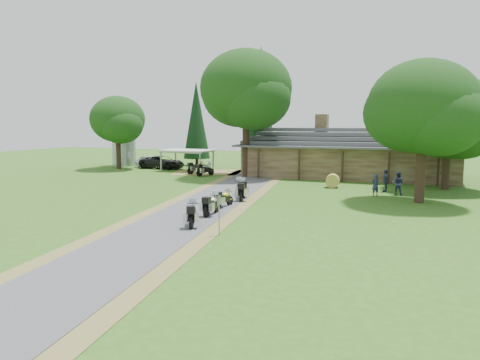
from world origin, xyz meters
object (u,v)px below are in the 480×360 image
at_px(motorcycle_row_b, 212,204).
at_px(motorcycle_row_a, 192,213).
at_px(car_white_sedan, 152,160).
at_px(motorcycle_carport_a, 197,167).
at_px(carport, 187,160).
at_px(motorcycle_row_e, 241,188).
at_px(motorcycle_row_c, 224,198).
at_px(motorcycle_row_d, 242,190).
at_px(motorcycle_carport_b, 205,169).
at_px(car_dark_suv, 162,159).
at_px(lodge, 349,152).
at_px(hay_bale, 333,181).
at_px(silo, 124,142).

bearing_deg(motorcycle_row_b, motorcycle_row_a, -177.11).
height_order(car_white_sedan, motorcycle_carport_a, car_white_sedan).
xyz_separation_m(carport, motorcycle_row_e, (12.04, -15.01, -0.50)).
relative_size(motorcycle_row_c, motorcycle_row_d, 0.84).
height_order(motorcycle_carport_a, motorcycle_carport_b, motorcycle_carport_a).
distance_m(car_dark_suv, motorcycle_row_b, 28.65).
bearing_deg(lodge, motorcycle_row_a, -100.01).
relative_size(car_dark_suv, motorcycle_row_b, 2.97).
bearing_deg(motorcycle_carport_a, lodge, -47.54).
bearing_deg(motorcycle_row_a, hay_bale, -36.87).
distance_m(motorcycle_row_c, motorcycle_carport_b, 17.82).
xyz_separation_m(car_white_sedan, car_dark_suv, (1.56, -0.21, 0.14)).
bearing_deg(motorcycle_row_e, motorcycle_carport_a, 3.29).
height_order(motorcycle_row_a, hay_bale, motorcycle_row_a).
relative_size(motorcycle_row_b, motorcycle_row_d, 0.93).
height_order(motorcycle_row_a, motorcycle_carport_a, motorcycle_carport_a).
xyz_separation_m(lodge, motorcycle_carport_a, (-15.25, -3.17, -1.75)).
bearing_deg(motorcycle_carport_b, car_white_sedan, 83.08).
relative_size(car_dark_suv, motorcycle_row_d, 2.75).
bearing_deg(hay_bale, motorcycle_row_e, -126.79).
bearing_deg(motorcycle_row_c, lodge, -5.31).
height_order(lodge, carport, lodge).
bearing_deg(motorcycle_row_b, silo, 41.51).
height_order(silo, car_white_sedan, silo).
xyz_separation_m(motorcycle_row_a, motorcycle_carport_b, (-9.15, 21.21, 0.02)).
bearing_deg(motorcycle_carport_a, motorcycle_carport_b, -98.21).
bearing_deg(car_white_sedan, motorcycle_carport_a, -100.11).
distance_m(car_white_sedan, hay_bale, 24.73).
bearing_deg(carport, motorcycle_row_e, -48.68).
xyz_separation_m(car_dark_suv, motorcycle_carport_a, (6.31, -3.72, -0.41)).
height_order(motorcycle_row_d, motorcycle_carport_b, motorcycle_row_d).
bearing_deg(motorcycle_carport_b, motorcycle_row_d, -123.40).
bearing_deg(motorcycle_carport_b, motorcycle_row_e, -122.39).
bearing_deg(carport, motorcycle_row_b, -57.04).
xyz_separation_m(motorcycle_row_d, motorcycle_carport_a, (-10.23, 13.78, -0.02)).
height_order(silo, motorcycle_row_a, silo).
distance_m(motorcycle_row_a, motorcycle_row_b, 3.00).
bearing_deg(hay_bale, motorcycle_carport_b, 163.39).
distance_m(carport, car_dark_suv, 4.12).
height_order(silo, motorcycle_row_e, silo).
xyz_separation_m(motorcycle_row_a, motorcycle_row_d, (-0.50, 8.70, 0.04)).
bearing_deg(car_white_sedan, motorcycle_row_e, -116.77).
height_order(lodge, car_white_sedan, lodge).
distance_m(motorcycle_row_d, motorcycle_carport_a, 17.16).
bearing_deg(silo, hay_bale, -21.12).
bearing_deg(car_dark_suv, motorcycle_row_c, -137.43).
height_order(motorcycle_row_c, hay_bale, motorcycle_row_c).
relative_size(motorcycle_row_a, motorcycle_row_d, 0.94).
bearing_deg(car_dark_suv, lodge, -87.58).
bearing_deg(car_white_sedan, hay_bale, -95.47).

